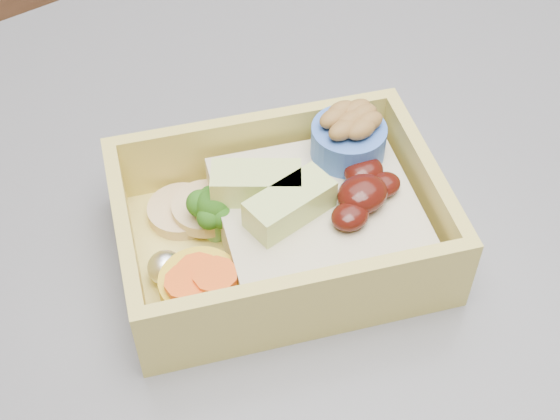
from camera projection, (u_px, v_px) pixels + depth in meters
bento_box at (289, 219)px, 0.45m from camera, size 0.22×0.19×0.07m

